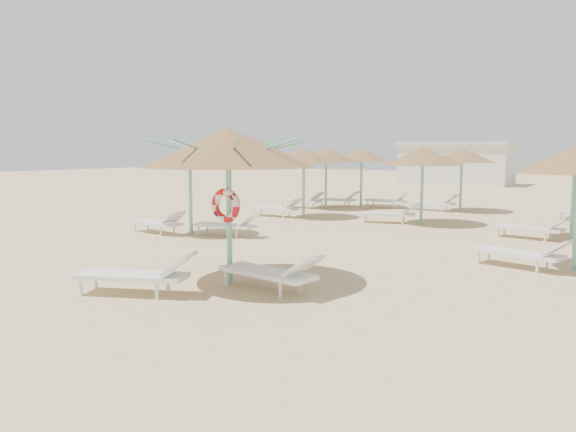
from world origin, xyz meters
The scene contains 6 objects.
ground centered at (0.00, 0.00, 0.00)m, with size 120.00×120.00×0.00m, color tan.
main_palapa centered at (-0.37, 0.02, 2.64)m, with size 3.39×3.39×3.03m.
lounger_main_a centered at (-1.16, -1.60, 0.37)m, with size 2.24×1.44×0.78m.
lounger_main_b centered at (0.74, -0.12, 0.37)m, with size 2.20×0.95×0.77m.
palapa_field centered at (1.50, 10.58, 2.31)m, with size 19.43×13.77×2.72m.
service_hut centered at (-6.00, 35.00, 1.64)m, with size 8.40×4.40×3.25m.
Camera 1 is at (6.45, -8.50, 2.59)m, focal length 35.00 mm.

